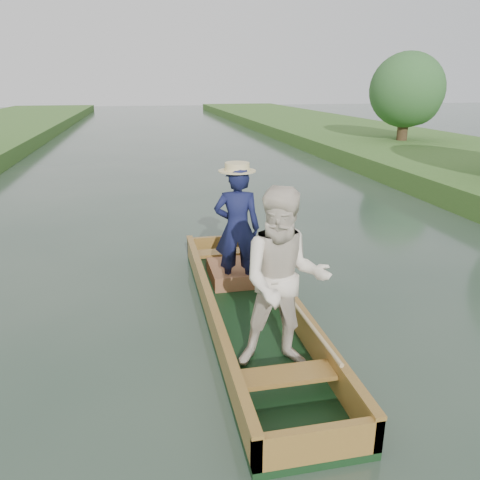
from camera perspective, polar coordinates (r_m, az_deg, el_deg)
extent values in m
plane|color=#283D30|center=(6.19, 1.16, -10.12)|extent=(120.00, 120.00, 0.00)
cylinder|color=#47331E|center=(21.73, 19.23, 12.83)|extent=(0.44, 0.44, 2.27)
sphere|color=#265522|center=(21.65, 19.68, 16.86)|extent=(3.07, 3.07, 3.07)
sphere|color=#265522|center=(22.23, 20.53, 15.75)|extent=(2.20, 2.20, 2.20)
cube|color=black|center=(6.18, 1.16, -9.79)|extent=(1.10, 5.00, 0.08)
cube|color=olive|center=(6.00, -3.63, -8.57)|extent=(0.08, 5.00, 0.32)
cube|color=olive|center=(6.21, 5.81, -7.66)|extent=(0.08, 5.00, 0.32)
cube|color=olive|center=(8.31, -2.63, -0.61)|extent=(1.10, 0.08, 0.32)
cube|color=olive|center=(4.13, 9.53, -23.30)|extent=(1.10, 0.08, 0.32)
cube|color=olive|center=(5.92, -3.67, -7.02)|extent=(0.10, 5.00, 0.04)
cube|color=olive|center=(6.13, 5.86, -6.15)|extent=(0.10, 5.00, 0.04)
cube|color=olive|center=(7.77, -1.97, -1.53)|extent=(0.94, 0.30, 0.05)
cube|color=olive|center=(4.72, 5.71, -16.05)|extent=(0.94, 0.30, 0.05)
imported|color=#13173D|center=(6.71, -0.34, 1.40)|extent=(0.74, 0.56, 1.82)
cylinder|color=beige|center=(6.51, -0.36, 8.72)|extent=(0.52, 0.52, 0.12)
imported|color=beige|center=(4.82, 5.41, -4.97)|extent=(1.07, 0.90, 1.96)
cube|color=#A74D35|center=(7.25, -0.29, -3.97)|extent=(0.85, 0.90, 0.22)
sphere|color=tan|center=(7.14, 2.17, -2.42)|extent=(0.21, 0.21, 0.21)
sphere|color=tan|center=(7.07, 2.21, -1.27)|extent=(0.16, 0.16, 0.16)
sphere|color=tan|center=(7.04, 1.76, -0.78)|extent=(0.06, 0.06, 0.06)
sphere|color=tan|center=(7.06, 2.67, -0.72)|extent=(0.06, 0.06, 0.06)
sphere|color=tan|center=(7.02, 2.33, -1.56)|extent=(0.06, 0.06, 0.06)
sphere|color=tan|center=(7.09, 1.48, -2.30)|extent=(0.07, 0.07, 0.07)
sphere|color=tan|center=(7.13, 2.95, -2.19)|extent=(0.07, 0.07, 0.07)
sphere|color=tan|center=(7.13, 1.82, -3.21)|extent=(0.08, 0.08, 0.08)
sphere|color=tan|center=(7.15, 2.63, -3.14)|extent=(0.08, 0.08, 0.08)
cylinder|color=silver|center=(7.75, -2.27, -1.34)|extent=(0.07, 0.07, 0.01)
cylinder|color=silver|center=(7.74, -2.28, -1.06)|extent=(0.01, 0.01, 0.08)
ellipsoid|color=silver|center=(7.72, -2.28, -0.68)|extent=(0.09, 0.09, 0.05)
cylinder|color=tan|center=(6.26, 4.63, -5.15)|extent=(0.04, 4.17, 0.19)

